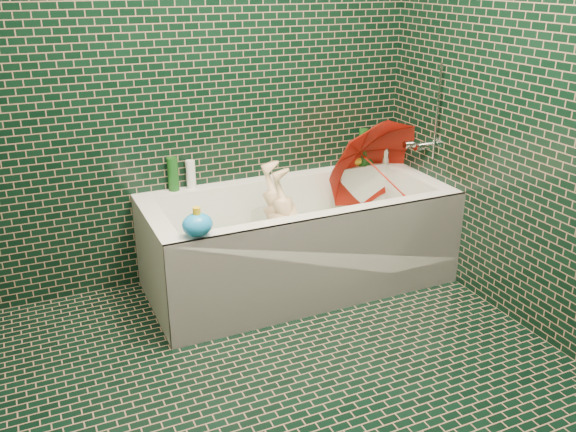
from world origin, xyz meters
name	(u,v)px	position (x,y,z in m)	size (l,w,h in m)	color
floor	(306,409)	(0.00, 0.00, 0.00)	(2.80, 2.80, 0.00)	black
wall_back	(193,61)	(0.00, 1.40, 1.25)	(2.80, 2.80, 0.00)	black
bathtub	(300,250)	(0.45, 1.01, 0.21)	(1.70, 0.75, 0.55)	white
bath_mat	(298,258)	(0.45, 1.02, 0.16)	(1.35, 0.47, 0.01)	#3BD32A
water	(298,235)	(0.45, 1.02, 0.30)	(1.48, 0.53, 0.00)	silver
faucet	(424,139)	(1.26, 1.02, 0.77)	(0.18, 0.19, 0.55)	silver
child	(291,238)	(0.38, 0.98, 0.31)	(0.31, 0.21, 0.86)	beige
umbrella	(384,176)	(1.04, 1.08, 0.56)	(0.63, 0.63, 0.55)	red
soap_bottle_a	(388,161)	(1.23, 1.34, 0.55)	(0.11, 0.11, 0.27)	white
soap_bottle_b	(378,162)	(1.17, 1.36, 0.55)	(0.08, 0.09, 0.19)	#501D6C
soap_bottle_c	(368,165)	(1.07, 1.32, 0.55)	(0.14, 0.14, 0.18)	#144615
bottle_right_tall	(363,147)	(1.04, 1.33, 0.67)	(0.06, 0.06, 0.23)	#144615
bottle_right_pump	(386,149)	(1.20, 1.32, 0.64)	(0.05, 0.05, 0.19)	silver
bottle_left_tall	(173,174)	(-0.16, 1.37, 0.64)	(0.06, 0.06, 0.19)	#144615
bottle_left_short	(191,174)	(-0.06, 1.37, 0.63)	(0.05, 0.05, 0.16)	white
rubber_duck	(358,159)	(1.01, 1.34, 0.59)	(0.12, 0.10, 0.10)	yellow
bath_toy	(197,224)	(-0.23, 0.69, 0.61)	(0.16, 0.14, 0.14)	#198BE5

